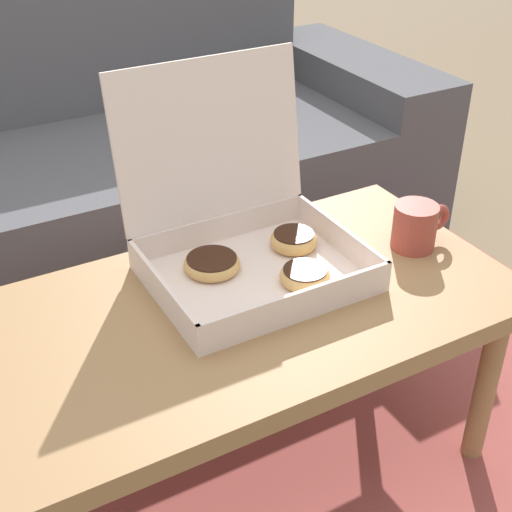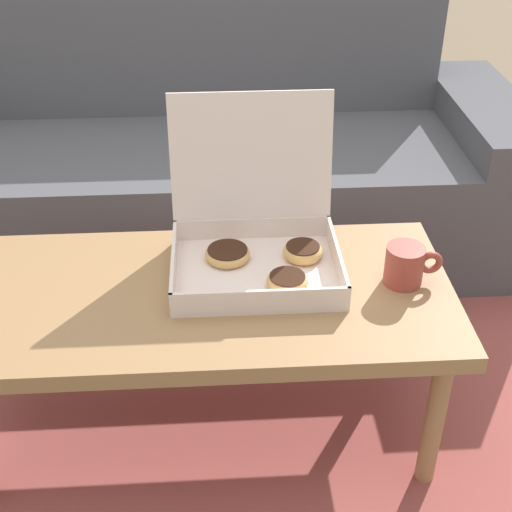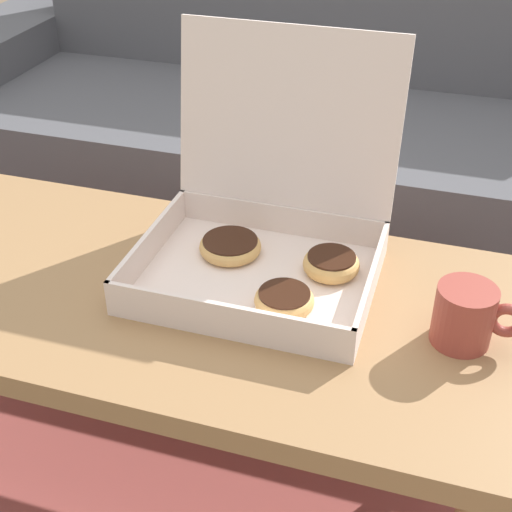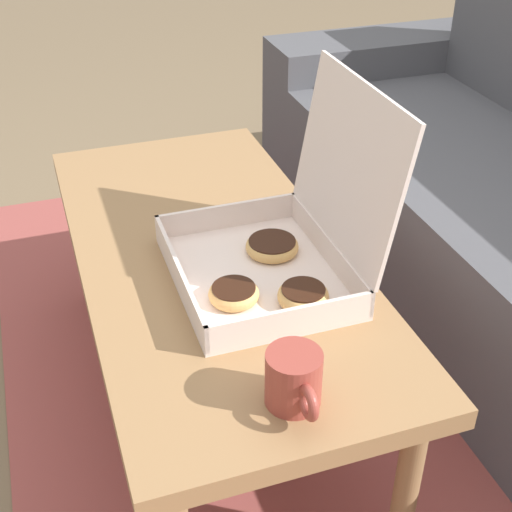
{
  "view_description": "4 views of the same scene",
  "coord_description": "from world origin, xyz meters",
  "px_view_note": "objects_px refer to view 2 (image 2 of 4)",
  "views": [
    {
      "loc": [
        -0.41,
        -1.04,
        1.17
      ],
      "look_at": [
        0.13,
        -0.07,
        0.47
      ],
      "focal_mm": 50.0,
      "sensor_mm": 36.0,
      "label": 1
    },
    {
      "loc": [
        0.04,
        -1.42,
        1.36
      ],
      "look_at": [
        0.13,
        -0.07,
        0.47
      ],
      "focal_mm": 50.0,
      "sensor_mm": 36.0,
      "label": 2
    },
    {
      "loc": [
        0.41,
        -0.98,
        1.11
      ],
      "look_at": [
        0.13,
        -0.07,
        0.47
      ],
      "focal_mm": 50.0,
      "sensor_mm": 36.0,
      "label": 3
    },
    {
      "loc": [
        1.19,
        -0.43,
        1.21
      ],
      "look_at": [
        0.13,
        -0.07,
        0.47
      ],
      "focal_mm": 50.0,
      "sensor_mm": 36.0,
      "label": 4
    }
  ],
  "objects_px": {
    "couch": "(204,167)",
    "coffee_table": "(202,306)",
    "coffee_mug": "(406,265)",
    "pastry_box": "(259,236)"
  },
  "relations": [
    {
      "from": "pastry_box",
      "to": "coffee_mug",
      "type": "bearing_deg",
      "value": -17.95
    },
    {
      "from": "couch",
      "to": "pastry_box",
      "type": "height_order",
      "value": "couch"
    },
    {
      "from": "coffee_table",
      "to": "pastry_box",
      "type": "distance_m",
      "value": 0.21
    },
    {
      "from": "couch",
      "to": "coffee_mug",
      "type": "relative_size",
      "value": 16.18
    },
    {
      "from": "couch",
      "to": "coffee_table",
      "type": "relative_size",
      "value": 1.87
    },
    {
      "from": "couch",
      "to": "coffee_mug",
      "type": "distance_m",
      "value": 1.03
    },
    {
      "from": "coffee_mug",
      "to": "couch",
      "type": "bearing_deg",
      "value": 116.96
    },
    {
      "from": "coffee_mug",
      "to": "coffee_table",
      "type": "bearing_deg",
      "value": -179.51
    },
    {
      "from": "couch",
      "to": "coffee_table",
      "type": "height_order",
      "value": "couch"
    },
    {
      "from": "couch",
      "to": "coffee_table",
      "type": "xyz_separation_m",
      "value": [
        0.0,
        -0.9,
        0.1
      ]
    }
  ]
}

